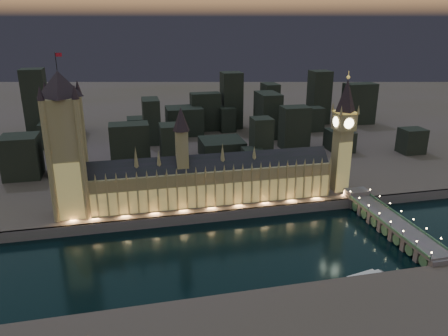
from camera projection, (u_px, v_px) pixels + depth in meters
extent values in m
plane|color=black|center=(235.00, 246.00, 300.41)|extent=(2000.00, 2000.00, 0.00)
cube|color=#4A3F2D|center=(163.00, 103.00, 777.92)|extent=(2000.00, 960.00, 8.00)
cube|color=#4F5652|center=(222.00, 216.00, 336.85)|extent=(2000.00, 2.50, 8.00)
cube|color=olive|center=(208.00, 185.00, 348.90)|extent=(200.00, 20.00, 28.00)
cube|color=tan|center=(211.00, 196.00, 341.10)|extent=(200.00, 0.50, 18.00)
cube|color=black|center=(208.00, 165.00, 343.32)|extent=(200.00, 16.27, 16.26)
cube|color=olive|center=(182.00, 151.00, 334.84)|extent=(9.00, 9.00, 32.00)
cone|color=black|center=(181.00, 119.00, 326.64)|extent=(13.00, 13.00, 18.00)
cube|color=olive|center=(76.00, 201.00, 318.05)|extent=(1.20, 1.20, 28.00)
cone|color=olive|center=(74.00, 179.00, 313.02)|extent=(2.00, 2.00, 6.00)
cube|color=olive|center=(87.00, 201.00, 319.61)|extent=(1.20, 1.20, 28.00)
cone|color=olive|center=(84.00, 179.00, 314.59)|extent=(2.00, 2.00, 6.00)
cube|color=olive|center=(97.00, 200.00, 321.17)|extent=(1.20, 1.20, 28.00)
cone|color=olive|center=(95.00, 178.00, 316.15)|extent=(2.00, 2.00, 6.00)
cube|color=olive|center=(108.00, 199.00, 322.73)|extent=(1.20, 1.20, 28.00)
cone|color=olive|center=(106.00, 177.00, 317.71)|extent=(2.00, 2.00, 6.00)
cube|color=olive|center=(118.00, 198.00, 324.30)|extent=(1.20, 1.20, 28.00)
cone|color=olive|center=(116.00, 176.00, 319.27)|extent=(2.00, 2.00, 6.00)
cube|color=olive|center=(128.00, 197.00, 325.86)|extent=(1.20, 1.20, 28.00)
cone|color=olive|center=(126.00, 175.00, 320.83)|extent=(2.00, 2.00, 6.00)
cube|color=olive|center=(138.00, 196.00, 327.42)|extent=(1.20, 1.20, 28.00)
cone|color=olive|center=(137.00, 175.00, 322.40)|extent=(2.00, 2.00, 6.00)
cube|color=olive|center=(148.00, 195.00, 328.98)|extent=(1.20, 1.20, 28.00)
cone|color=olive|center=(147.00, 174.00, 323.96)|extent=(2.00, 2.00, 6.00)
cube|color=olive|center=(158.00, 194.00, 330.55)|extent=(1.20, 1.20, 28.00)
cone|color=olive|center=(157.00, 173.00, 325.52)|extent=(2.00, 2.00, 6.00)
cube|color=olive|center=(168.00, 194.00, 332.11)|extent=(1.20, 1.20, 28.00)
cone|color=olive|center=(167.00, 172.00, 327.08)|extent=(2.00, 2.00, 6.00)
cube|color=olive|center=(177.00, 193.00, 333.67)|extent=(1.20, 1.20, 28.00)
cone|color=olive|center=(176.00, 172.00, 328.64)|extent=(2.00, 2.00, 6.00)
cube|color=olive|center=(187.00, 192.00, 335.23)|extent=(1.20, 1.20, 28.00)
cone|color=olive|center=(186.00, 171.00, 330.21)|extent=(2.00, 2.00, 6.00)
cube|color=olive|center=(196.00, 191.00, 336.79)|extent=(1.20, 1.20, 28.00)
cone|color=olive|center=(196.00, 170.00, 331.77)|extent=(2.00, 2.00, 6.00)
cube|color=olive|center=(206.00, 190.00, 338.36)|extent=(1.20, 1.20, 28.00)
cone|color=olive|center=(205.00, 169.00, 333.33)|extent=(2.00, 2.00, 6.00)
cube|color=olive|center=(215.00, 190.00, 339.92)|extent=(1.20, 1.20, 28.00)
cone|color=olive|center=(215.00, 169.00, 334.89)|extent=(2.00, 2.00, 6.00)
cube|color=olive|center=(224.00, 189.00, 341.48)|extent=(1.20, 1.20, 28.00)
cone|color=olive|center=(224.00, 168.00, 336.46)|extent=(2.00, 2.00, 6.00)
cube|color=olive|center=(234.00, 188.00, 343.04)|extent=(1.20, 1.20, 28.00)
cone|color=olive|center=(234.00, 167.00, 338.02)|extent=(2.00, 2.00, 6.00)
cube|color=olive|center=(243.00, 187.00, 344.60)|extent=(1.20, 1.20, 28.00)
cone|color=olive|center=(243.00, 167.00, 339.58)|extent=(2.00, 2.00, 6.00)
cube|color=olive|center=(252.00, 186.00, 346.17)|extent=(1.20, 1.20, 28.00)
cone|color=olive|center=(252.00, 166.00, 341.14)|extent=(2.00, 2.00, 6.00)
cube|color=olive|center=(261.00, 186.00, 347.73)|extent=(1.20, 1.20, 28.00)
cone|color=olive|center=(261.00, 165.00, 342.70)|extent=(2.00, 2.00, 6.00)
cube|color=olive|center=(269.00, 185.00, 349.29)|extent=(1.20, 1.20, 28.00)
cone|color=olive|center=(270.00, 165.00, 344.27)|extent=(2.00, 2.00, 6.00)
cube|color=olive|center=(278.00, 184.00, 350.85)|extent=(1.20, 1.20, 28.00)
cone|color=olive|center=(279.00, 164.00, 345.83)|extent=(2.00, 2.00, 6.00)
cube|color=olive|center=(287.00, 183.00, 352.42)|extent=(1.20, 1.20, 28.00)
cone|color=olive|center=(288.00, 163.00, 347.39)|extent=(2.00, 2.00, 6.00)
cube|color=olive|center=(296.00, 183.00, 353.98)|extent=(1.20, 1.20, 28.00)
cone|color=olive|center=(296.00, 163.00, 348.95)|extent=(2.00, 2.00, 6.00)
cube|color=olive|center=(304.00, 182.00, 355.54)|extent=(1.20, 1.20, 28.00)
cone|color=olive|center=(305.00, 162.00, 350.52)|extent=(2.00, 2.00, 6.00)
cube|color=olive|center=(313.00, 181.00, 357.10)|extent=(1.20, 1.20, 28.00)
cone|color=olive|center=(314.00, 161.00, 352.08)|extent=(2.00, 2.00, 6.00)
cube|color=olive|center=(321.00, 181.00, 358.66)|extent=(1.20, 1.20, 28.00)
cone|color=olive|center=(322.00, 161.00, 353.64)|extent=(2.00, 2.00, 6.00)
cube|color=olive|center=(329.00, 180.00, 360.23)|extent=(1.20, 1.20, 28.00)
cone|color=olive|center=(331.00, 160.00, 355.20)|extent=(2.00, 2.00, 6.00)
cone|color=olive|center=(136.00, 158.00, 328.44)|extent=(4.40, 4.40, 18.00)
cone|color=olive|center=(159.00, 159.00, 332.68)|extent=(4.40, 4.40, 14.00)
cone|color=olive|center=(223.00, 153.00, 342.90)|extent=(4.40, 4.40, 16.00)
cone|color=olive|center=(254.00, 153.00, 349.04)|extent=(4.40, 4.40, 12.00)
cube|color=olive|center=(68.00, 158.00, 317.12)|extent=(22.93, 22.93, 88.75)
cube|color=tan|center=(70.00, 192.00, 314.15)|extent=(22.00, 0.50, 44.00)
cone|color=black|center=(59.00, 84.00, 299.61)|extent=(31.68, 31.68, 18.00)
cylinder|color=black|center=(56.00, 62.00, 294.69)|extent=(0.50, 0.50, 12.00)
cube|color=#B41426|center=(59.00, 55.00, 293.67)|extent=(4.00, 0.15, 2.50)
cylinder|color=olive|center=(50.00, 164.00, 304.67)|extent=(4.40, 4.40, 88.75)
cone|color=black|center=(40.00, 93.00, 288.47)|extent=(5.20, 5.20, 10.00)
cylinder|color=olive|center=(54.00, 154.00, 324.93)|extent=(4.40, 4.40, 88.75)
cone|color=black|center=(45.00, 88.00, 308.73)|extent=(5.20, 5.20, 10.00)
cylinder|color=olive|center=(83.00, 161.00, 309.31)|extent=(4.40, 4.40, 88.75)
cone|color=black|center=(75.00, 92.00, 293.11)|extent=(5.20, 5.20, 10.00)
cylinder|color=olive|center=(85.00, 153.00, 329.57)|extent=(4.40, 4.40, 88.75)
cone|color=black|center=(78.00, 87.00, 313.37)|extent=(5.20, 5.20, 10.00)
cube|color=olive|center=(341.00, 160.00, 368.92)|extent=(12.92, 12.92, 53.20)
cube|color=tan|center=(344.00, 168.00, 364.72)|extent=(12.00, 0.50, 44.00)
cube|color=olive|center=(344.00, 121.00, 357.88)|extent=(15.00, 15.00, 14.12)
cube|color=#F2C64C|center=(345.00, 112.00, 355.37)|extent=(15.75, 15.75, 1.20)
cone|color=black|center=(347.00, 95.00, 350.91)|extent=(18.00, 18.00, 26.00)
sphere|color=#F2C64C|center=(348.00, 77.00, 346.15)|extent=(2.80, 2.80, 2.80)
cylinder|color=#F2C64C|center=(349.00, 74.00, 345.33)|extent=(0.40, 0.40, 5.00)
cylinder|color=#FFF2BF|center=(349.00, 123.00, 350.74)|extent=(8.40, 0.50, 8.40)
cylinder|color=#FFF2BF|center=(340.00, 119.00, 365.02)|extent=(8.40, 0.50, 8.40)
cylinder|color=#FFF2BF|center=(336.00, 122.00, 356.25)|extent=(0.50, 8.40, 8.40)
cylinder|color=#FFF2BF|center=(353.00, 121.00, 359.51)|extent=(0.50, 8.40, 8.40)
cone|color=olive|center=(341.00, 110.00, 345.76)|extent=(2.60, 2.60, 8.00)
cone|color=olive|center=(333.00, 107.00, 359.58)|extent=(2.60, 2.60, 8.00)
cone|color=olive|center=(359.00, 109.00, 348.93)|extent=(2.60, 2.60, 8.00)
cone|color=olive|center=(349.00, 106.00, 362.74)|extent=(2.60, 2.60, 8.00)
cube|color=#4F5652|center=(395.00, 223.00, 312.57)|extent=(18.58, 100.00, 1.60)
cube|color=#336145|center=(384.00, 223.00, 310.24)|extent=(0.80, 100.00, 1.60)
cube|color=#336145|center=(406.00, 220.00, 313.99)|extent=(0.80, 100.00, 1.60)
cube|color=#4F5652|center=(356.00, 195.00, 363.46)|extent=(18.58, 12.00, 9.50)
cube|color=#4F5652|center=(442.00, 266.00, 268.22)|extent=(16.72, 4.00, 9.50)
cylinder|color=black|center=(431.00, 256.00, 263.61)|extent=(0.30, 0.30, 4.40)
sphere|color=#FFD88C|center=(432.00, 253.00, 262.85)|extent=(1.00, 1.00, 1.00)
cube|color=#4F5652|center=(426.00, 254.00, 281.38)|extent=(16.72, 4.00, 9.50)
cylinder|color=black|center=(416.00, 245.00, 276.76)|extent=(0.30, 0.30, 4.40)
sphere|color=#FFD88C|center=(417.00, 241.00, 276.01)|extent=(1.00, 1.00, 1.00)
cylinder|color=black|center=(441.00, 241.00, 280.51)|extent=(0.30, 0.30, 4.40)
sphere|color=#FFD88C|center=(441.00, 238.00, 279.76)|extent=(1.00, 1.00, 1.00)
cube|color=#4F5652|center=(413.00, 244.00, 294.53)|extent=(16.72, 4.00, 9.50)
cylinder|color=black|center=(403.00, 234.00, 289.92)|extent=(0.30, 0.30, 4.40)
sphere|color=#FFD88C|center=(403.00, 231.00, 289.16)|extent=(1.00, 1.00, 1.00)
cylinder|color=black|center=(426.00, 231.00, 293.67)|extent=(0.30, 0.30, 4.40)
sphere|color=#FFD88C|center=(427.00, 228.00, 292.91)|extent=(1.00, 1.00, 1.00)
cube|color=#4F5652|center=(400.00, 234.00, 307.69)|extent=(16.72, 4.00, 9.50)
cylinder|color=black|center=(390.00, 225.00, 303.07)|extent=(0.30, 0.30, 4.40)
sphere|color=#FFD88C|center=(391.00, 222.00, 302.32)|extent=(1.00, 1.00, 1.00)
cylinder|color=black|center=(413.00, 222.00, 306.82)|extent=(0.30, 0.30, 4.40)
sphere|color=#FFD88C|center=(413.00, 219.00, 306.07)|extent=(1.00, 1.00, 1.00)
cube|color=#4F5652|center=(389.00, 225.00, 320.84)|extent=(16.72, 4.00, 9.50)
cylinder|color=black|center=(379.00, 216.00, 316.23)|extent=(0.30, 0.30, 4.40)
sphere|color=#FFD88C|center=(379.00, 213.00, 315.47)|extent=(1.00, 1.00, 1.00)
cylinder|color=black|center=(401.00, 214.00, 319.98)|extent=(0.30, 0.30, 4.40)
sphere|color=#FFD88C|center=(401.00, 211.00, 319.22)|extent=(1.00, 1.00, 1.00)
cube|color=#4F5652|center=(378.00, 217.00, 333.99)|extent=(16.72, 4.00, 9.50)
cylinder|color=black|center=(369.00, 208.00, 329.38)|extent=(0.30, 0.30, 4.40)
sphere|color=#FFD88C|center=(369.00, 205.00, 328.63)|extent=(1.00, 1.00, 1.00)
cylinder|color=black|center=(390.00, 206.00, 333.13)|extent=(0.30, 0.30, 4.40)
sphere|color=#FFD88C|center=(390.00, 203.00, 332.38)|extent=(1.00, 1.00, 1.00)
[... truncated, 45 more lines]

